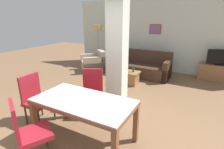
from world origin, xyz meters
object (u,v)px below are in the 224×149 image
at_px(sofa, 140,67).
at_px(coffee_table, 128,77).
at_px(bottle, 133,69).
at_px(dining_chair_near_left, 27,130).
at_px(armchair, 94,64).
at_px(tv_screen, 221,57).
at_px(floor_lamp, 98,31).
at_px(dining_chair_far_left, 92,90).
at_px(dining_table, 84,109).
at_px(tv_stand, 218,73).
at_px(dining_chair_head_left, 35,97).

height_order(sofa, coffee_table, sofa).
xyz_separation_m(sofa, bottle, (0.13, -0.98, 0.20)).
xyz_separation_m(dining_chair_near_left, armchair, (-1.76, 4.27, -0.25)).
bearing_deg(tv_screen, sofa, -3.65).
height_order(dining_chair_near_left, floor_lamp, floor_lamp).
bearing_deg(bottle, armchair, 161.79).
relative_size(dining_chair_far_left, tv_screen, 1.16).
xyz_separation_m(dining_table, tv_stand, (2.11, 4.54, -0.34)).
distance_m(dining_chair_head_left, tv_screen, 5.63).
bearing_deg(dining_chair_far_left, dining_table, 90.00).
relative_size(dining_chair_far_left, dining_chair_head_left, 1.00).
distance_m(sofa, tv_stand, 2.60).
xyz_separation_m(dining_table, sofa, (-0.39, 3.85, -0.31)).
bearing_deg(tv_stand, floor_lamp, -177.69).
bearing_deg(floor_lamp, sofa, -13.28).
height_order(dining_chair_near_left, armchair, dining_chair_near_left).
distance_m(dining_chair_head_left, armchair, 3.64).
distance_m(dining_chair_far_left, dining_chair_head_left, 1.15).
distance_m(sofa, coffee_table, 1.02).
xyz_separation_m(coffee_table, bottle, (0.17, 0.03, 0.29)).
bearing_deg(coffee_table, bottle, 9.19).
relative_size(bottle, floor_lamp, 0.14).
distance_m(dining_table, armchair, 4.13).
bearing_deg(floor_lamp, tv_stand, 2.31).
bearing_deg(sofa, floor_lamp, -13.28).
distance_m(dining_chair_far_left, tv_screen, 4.49).
xyz_separation_m(dining_chair_far_left, sofa, (0.02, 3.02, -0.24)).
distance_m(dining_table, dining_chair_near_left, 0.88).
xyz_separation_m(dining_chair_near_left, dining_chair_head_left, (-0.79, 0.78, 0.00)).
bearing_deg(sofa, bottle, 97.42).
distance_m(dining_chair_far_left, bottle, 2.04).
relative_size(dining_table, tv_stand, 1.36).
relative_size(sofa, tv_screen, 2.51).
height_order(coffee_table, bottle, bottle).
height_order(bottle, tv_stand, bottle).
xyz_separation_m(dining_chair_near_left, dining_chair_far_left, (0.00, 1.61, 0.00)).
height_order(armchair, tv_stand, armchair).
bearing_deg(dining_table, coffee_table, 98.76).
bearing_deg(dining_chair_far_left, bottle, -120.34).
relative_size(coffee_table, tv_screen, 0.85).
bearing_deg(dining_chair_far_left, floor_lamp, -85.22).
relative_size(sofa, tv_stand, 1.73).
height_order(dining_table, floor_lamp, floor_lamp).
distance_m(tv_screen, floor_lamp, 4.69).
relative_size(dining_chair_far_left, floor_lamp, 0.57).
bearing_deg(floor_lamp, dining_table, -59.89).
distance_m(dining_table, sofa, 3.88).
relative_size(tv_stand, tv_screen, 1.45).
bearing_deg(tv_stand, coffee_table, -146.30).
xyz_separation_m(dining_chair_far_left, tv_stand, (2.53, 3.71, -0.26)).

